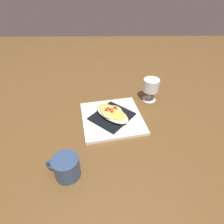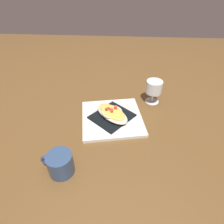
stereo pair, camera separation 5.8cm
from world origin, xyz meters
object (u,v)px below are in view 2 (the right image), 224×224
Objects in this scene: gratin_dish at (112,113)px; stemmed_glass at (154,88)px; square_plate at (112,118)px; coffee_mug at (60,164)px.

stemmed_glass reaches higher than gratin_dish.
square_plate is 2.32× the size of coffee_mug.
gratin_dish is at bearing 40.26° from square_plate.
coffee_mug reaches higher than gratin_dish.
gratin_dish is 1.60× the size of stemmed_glass.
gratin_dish reaches higher than square_plate.
square_plate is at bearing 128.24° from stemmed_glass.
stemmed_glass is (0.16, -0.21, 0.05)m from gratin_dish.
stemmed_glass reaches higher than square_plate.
coffee_mug is at bearing 151.72° from gratin_dish.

